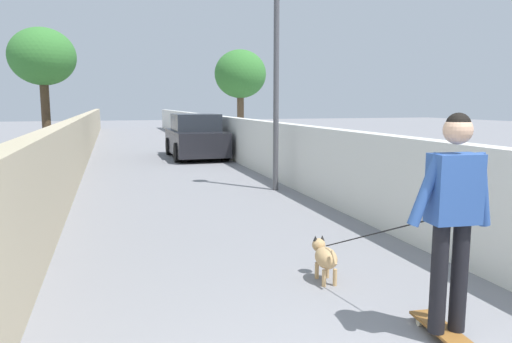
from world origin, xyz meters
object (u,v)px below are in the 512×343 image
tree_right_near (240,75)px  car_near (196,137)px  lamp_post (276,43)px  tree_left_mid (42,58)px  person_skateboarder (453,206)px  dog (325,256)px  skateboard (446,333)px

tree_right_near → car_near: 5.61m
lamp_post → car_near: bearing=5.0°
tree_right_near → tree_left_mid: size_ratio=1.06×
tree_right_near → car_near: tree_right_near is taller
tree_left_mid → person_skateboarder: size_ratio=2.29×
person_skateboarder → dog: person_skateboarder is taller
skateboard → person_skateboarder: bearing=143.1°
tree_left_mid → skateboard: bearing=-160.1°
person_skateboarder → dog: bearing=14.2°
lamp_post → dog: 6.18m
dog → skateboard: bearing=-165.8°
tree_right_near → lamp_post: bearing=168.9°
tree_right_near → person_skateboarder: bearing=170.2°
skateboard → car_near: bearing=-1.3°
tree_right_near → person_skateboarder: tree_right_near is taller
skateboard → person_skateboarder: (-0.00, 0.00, 1.05)m
skateboard → tree_right_near: bearing=-9.8°
tree_right_near → skateboard: tree_right_near is taller
lamp_post → tree_right_near: bearing=-11.1°
skateboard → car_near: (13.63, -0.32, 0.65)m
tree_left_mid → dog: bearing=-159.3°
person_skateboarder → car_near: (13.63, -0.32, -0.40)m
skateboard → car_near: car_near is taller
person_skateboarder → dog: size_ratio=0.99×
tree_right_near → lamp_post: lamp_post is taller
tree_left_mid → skateboard: size_ratio=4.92×
skateboard → person_skateboarder: person_skateboarder is taller
tree_right_near → lamp_post: 11.27m
person_skateboarder → lamp_post: bearing=-7.7°
tree_right_near → lamp_post: size_ratio=0.91×
tree_left_mid → lamp_post: lamp_post is taller
lamp_post → skateboard: bearing=172.3°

